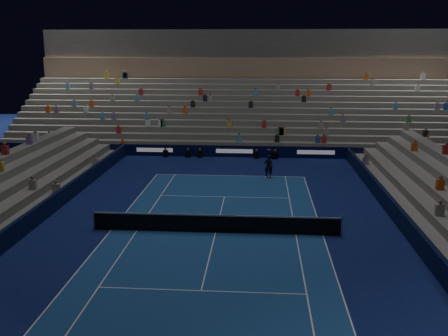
% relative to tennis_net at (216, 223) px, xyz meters
% --- Properties ---
extents(ground, '(90.00, 90.00, 0.00)m').
position_rel_tennis_net_xyz_m(ground, '(0.00, 0.00, -0.50)').
color(ground, '#0D1853').
rests_on(ground, ground).
extents(court_surface, '(10.97, 23.77, 0.01)m').
position_rel_tennis_net_xyz_m(court_surface, '(0.00, 0.00, -0.50)').
color(court_surface, navy).
rests_on(court_surface, ground).
extents(sponsor_barrier_far, '(44.00, 0.25, 1.00)m').
position_rel_tennis_net_xyz_m(sponsor_barrier_far, '(0.00, 18.50, -0.00)').
color(sponsor_barrier_far, black).
rests_on(sponsor_barrier_far, ground).
extents(sponsor_barrier_east, '(0.25, 37.00, 1.00)m').
position_rel_tennis_net_xyz_m(sponsor_barrier_east, '(9.70, 0.00, -0.00)').
color(sponsor_barrier_east, black).
rests_on(sponsor_barrier_east, ground).
extents(sponsor_barrier_west, '(0.25, 37.00, 1.00)m').
position_rel_tennis_net_xyz_m(sponsor_barrier_west, '(-9.70, 0.00, -0.00)').
color(sponsor_barrier_west, black).
rests_on(sponsor_barrier_west, ground).
extents(grandstand_main, '(44.00, 15.20, 11.20)m').
position_rel_tennis_net_xyz_m(grandstand_main, '(0.00, 27.90, 2.87)').
color(grandstand_main, slate).
rests_on(grandstand_main, ground).
extents(tennis_net, '(12.90, 0.10, 1.10)m').
position_rel_tennis_net_xyz_m(tennis_net, '(0.00, 0.00, 0.00)').
color(tennis_net, '#B2B2B7').
rests_on(tennis_net, ground).
extents(tennis_player, '(0.69, 0.51, 1.74)m').
position_rel_tennis_net_xyz_m(tennis_player, '(2.86, 11.44, 0.36)').
color(tennis_player, black).
rests_on(tennis_player, ground).
extents(broadcast_camera, '(0.57, 0.99, 0.65)m').
position_rel_tennis_net_xyz_m(broadcast_camera, '(3.48, 18.06, -0.17)').
color(broadcast_camera, black).
rests_on(broadcast_camera, ground).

